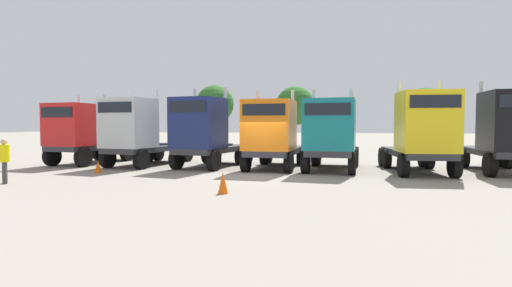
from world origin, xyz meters
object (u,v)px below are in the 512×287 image
object	(u,v)px
semi_truck_orange	(272,134)
semi_truck_black	(507,131)
semi_truck_red	(83,133)
semi_truck_navy	(204,132)
semi_truck_silver	(136,132)
traffic_cone_far	(98,167)
traffic_cone_mid	(223,183)
semi_truck_yellow	(422,132)
semi_truck_teal	(331,134)
visitor_in_hivis	(4,158)

from	to	relation	value
semi_truck_orange	semi_truck_black	xyz separation A→B (m)	(11.23, 0.43, 0.17)
semi_truck_red	semi_truck_black	world-z (taller)	semi_truck_black
semi_truck_navy	semi_truck_red	bearing A→B (deg)	-84.63
semi_truck_navy	semi_truck_black	size ratio (longest dim) A/B	0.97
semi_truck_silver	traffic_cone_far	distance (m)	3.58
semi_truck_red	traffic_cone_mid	bearing A→B (deg)	60.04
semi_truck_yellow	semi_truck_teal	bearing A→B (deg)	-99.83
semi_truck_silver	traffic_cone_far	bearing A→B (deg)	1.61
semi_truck_red	semi_truck_orange	xyz separation A→B (m)	(11.51, -0.47, -0.02)
traffic_cone_mid	semi_truck_red	bearing A→B (deg)	144.41
semi_truck_teal	semi_truck_silver	bearing A→B (deg)	-86.88
semi_truck_orange	semi_truck_yellow	size ratio (longest dim) A/B	1.01
semi_truck_teal	traffic_cone_far	xyz separation A→B (m)	(-11.10, -3.04, -1.57)
semi_truck_black	semi_truck_silver	bearing A→B (deg)	-88.78
traffic_cone_far	semi_truck_red	bearing A→B (deg)	133.17
semi_truck_teal	traffic_cone_far	distance (m)	11.62
semi_truck_teal	semi_truck_yellow	size ratio (longest dim) A/B	0.98
semi_truck_orange	visitor_in_hivis	xyz separation A→B (m)	(-9.66, -7.10, -0.83)
traffic_cone_far	semi_truck_navy	bearing A→B (deg)	36.54
semi_truck_orange	semi_truck_black	size ratio (longest dim) A/B	1.00
semi_truck_teal	semi_truck_red	bearing A→B (deg)	-88.73
semi_truck_orange	traffic_cone_far	bearing A→B (deg)	-65.55
semi_truck_orange	semi_truck_teal	size ratio (longest dim) A/B	1.04
semi_truck_silver	semi_truck_black	world-z (taller)	semi_truck_black
visitor_in_hivis	traffic_cone_far	bearing A→B (deg)	28.77
visitor_in_hivis	traffic_cone_mid	distance (m)	9.28
semi_truck_navy	semi_truck_orange	bearing A→B (deg)	98.42
semi_truck_yellow	traffic_cone_mid	size ratio (longest dim) A/B	8.38
semi_truck_navy	traffic_cone_far	distance (m)	5.64
semi_truck_navy	visitor_in_hivis	distance (m)	9.30
semi_truck_red	visitor_in_hivis	world-z (taller)	semi_truck_red
semi_truck_silver	visitor_in_hivis	size ratio (longest dim) A/B	3.53
semi_truck_silver	semi_truck_orange	bearing A→B (deg)	97.76
semi_truck_teal	traffic_cone_mid	size ratio (longest dim) A/B	8.19
semi_truck_black	traffic_cone_far	distance (m)	19.72
semi_truck_silver	semi_truck_teal	world-z (taller)	semi_truck_silver
semi_truck_navy	semi_truck_orange	size ratio (longest dim) A/B	0.97
semi_truck_yellow	visitor_in_hivis	distance (m)	18.21
semi_truck_black	traffic_cone_mid	size ratio (longest dim) A/B	8.50
semi_truck_black	visitor_in_hivis	world-z (taller)	semi_truck_black
semi_truck_orange	semi_truck_teal	world-z (taller)	semi_truck_orange
semi_truck_yellow	visitor_in_hivis	world-z (taller)	semi_truck_yellow
semi_truck_orange	traffic_cone_far	size ratio (longest dim) A/B	10.27
semi_truck_red	semi_truck_silver	world-z (taller)	semi_truck_silver
semi_truck_navy	semi_truck_yellow	xyz separation A→B (m)	(11.03, -0.52, 0.04)
visitor_in_hivis	traffic_cone_mid	xyz separation A→B (m)	(9.25, -0.38, -0.68)
semi_truck_teal	traffic_cone_far	size ratio (longest dim) A/B	9.92
semi_truck_silver	semi_truck_black	bearing A→B (deg)	98.90
semi_truck_navy	traffic_cone_mid	xyz separation A→B (m)	(3.33, -7.50, -1.59)
semi_truck_silver	semi_truck_black	size ratio (longest dim) A/B	1.00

